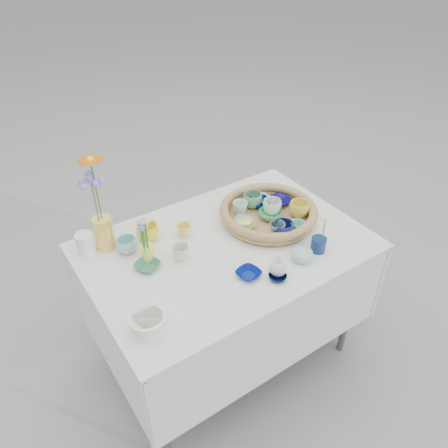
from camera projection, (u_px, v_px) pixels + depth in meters
ground at (226, 351)px, 2.43m from camera, size 80.00×80.00×0.00m
display_table at (226, 351)px, 2.43m from camera, size 1.26×0.86×0.77m
wicker_tray at (268, 213)px, 2.12m from camera, size 0.47×0.47×0.08m
tray_ceramic_0 at (260, 203)px, 2.20m from camera, size 0.14×0.14×0.03m
tray_ceramic_1 at (280, 201)px, 2.22m from camera, size 0.12×0.12×0.03m
tray_ceramic_2 at (299, 209)px, 2.11m from camera, size 0.11×0.11×0.08m
tray_ceramic_3 at (270, 215)px, 2.11m from camera, size 0.14×0.14×0.04m
tray_ceramic_4 at (277, 229)px, 1.99m from camera, size 0.08×0.08×0.07m
tray_ceramic_5 at (244, 222)px, 2.07m from camera, size 0.10×0.10×0.03m
tray_ceramic_6 at (240, 208)px, 2.13m from camera, size 0.07×0.07×0.07m
tray_ceramic_7 at (272, 207)px, 2.13m from camera, size 0.11×0.11×0.07m
tray_ceramic_8 at (261, 199)px, 2.24m from camera, size 0.11×0.11×0.02m
tray_ceramic_9 at (283, 229)px, 1.98m from camera, size 0.11×0.11×0.07m
tray_ceramic_10 at (246, 225)px, 2.05m from camera, size 0.11×0.11×0.03m
tray_ceramic_11 at (297, 228)px, 2.00m from camera, size 0.09×0.09×0.06m
tray_ceramic_12 at (253, 200)px, 2.18m from camera, size 0.11×0.11×0.08m
loose_ceramic_0 at (148, 232)px, 1.99m from camera, size 0.13×0.13×0.08m
loose_ceramic_1 at (184, 230)px, 2.02m from camera, size 0.09×0.09×0.06m
loose_ceramic_2 at (147, 266)px, 1.85m from camera, size 0.14×0.14×0.03m
loose_ceramic_3 at (181, 253)px, 1.88m from camera, size 0.08×0.08×0.07m
loose_ceramic_4 at (249, 274)px, 1.81m from camera, size 0.12×0.12×0.02m
loose_ceramic_5 at (127, 245)px, 1.92m from camera, size 0.10×0.10×0.07m
loose_ceramic_6 at (278, 277)px, 1.79m from camera, size 0.10×0.10×0.02m
fluted_bowl at (148, 323)px, 1.56m from camera, size 0.16×0.16×0.07m
bud_vase_paleblue at (278, 264)px, 1.79m from camera, size 0.08×0.08×0.11m
bud_vase_seafoam at (302, 251)px, 1.87m from camera, size 0.12×0.12×0.10m
bud_vase_cobalt at (318, 245)px, 1.93m from camera, size 0.09×0.09×0.07m
single_daisy at (323, 231)px, 1.87m from camera, size 0.07×0.07×0.12m
tall_vase_yellow at (104, 233)px, 1.92m from camera, size 0.10×0.10×0.16m
gerbera at (96, 190)px, 1.80m from camera, size 0.13×0.13×0.30m
hydrangea at (95, 202)px, 1.81m from camera, size 0.08×0.08×0.26m
white_pitcher at (85, 244)px, 1.90m from camera, size 0.13×0.10×0.10m
daisy_cup at (148, 252)px, 1.88m from camera, size 0.07×0.07×0.07m
daisy_posy at (145, 233)px, 1.81m from camera, size 0.09×0.09×0.16m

